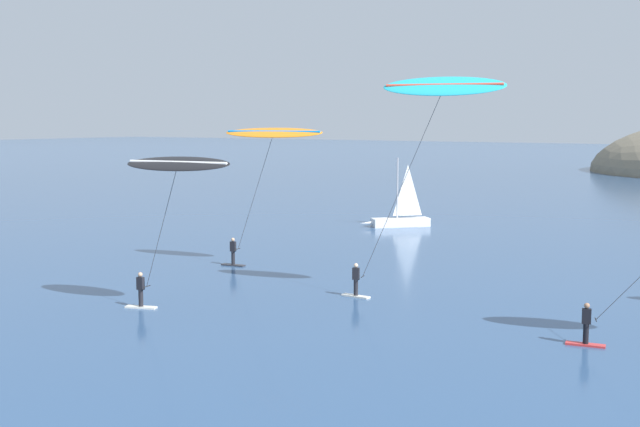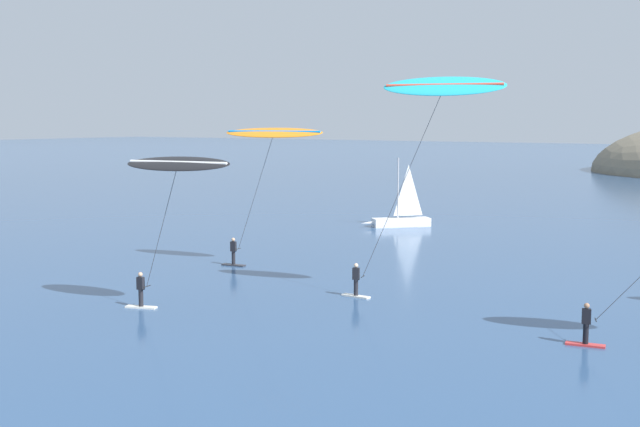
{
  "view_description": "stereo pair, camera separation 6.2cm",
  "coord_description": "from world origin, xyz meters",
  "views": [
    {
      "loc": [
        15.93,
        -5.94,
        8.8
      ],
      "look_at": [
        -3.97,
        24.73,
        4.53
      ],
      "focal_mm": 45.0,
      "sensor_mm": 36.0,
      "label": 1
    },
    {
      "loc": [
        15.99,
        -5.91,
        8.8
      ],
      "look_at": [
        -3.97,
        24.73,
        4.53
      ],
      "focal_mm": 45.0,
      "sensor_mm": 36.0,
      "label": 2
    }
  ],
  "objects": [
    {
      "name": "kitesurfer_cyan",
      "position": [
        -0.16,
        29.0,
        9.71
      ],
      "size": [
        7.85,
        2.7,
        10.93
      ],
      "color": "silver",
      "rests_on": "ground"
    },
    {
      "name": "sailboat_near",
      "position": [
        -14.65,
        52.94,
        0.64
      ],
      "size": [
        4.85,
        4.93,
        5.7
      ],
      "color": "white",
      "rests_on": "ground"
    },
    {
      "name": "kitesurfer_orange",
      "position": [
        -12.1,
        31.92,
        7.56
      ],
      "size": [
        6.67,
        2.49,
        8.43
      ],
      "color": "#2D2D33",
      "rests_on": "ground"
    },
    {
      "name": "kitesurfer_black",
      "position": [
        -9.24,
        20.8,
        6.43
      ],
      "size": [
        5.74,
        2.5,
        7.22
      ],
      "color": "silver",
      "rests_on": "ground"
    }
  ]
}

